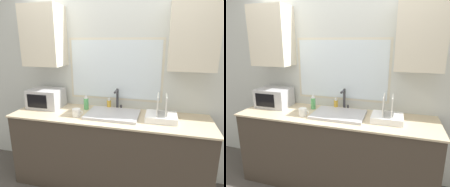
# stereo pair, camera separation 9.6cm
# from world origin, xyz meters

# --- Properties ---
(countertop) EXTENTS (2.36, 0.66, 0.93)m
(countertop) POSITION_xyz_m (0.00, 0.32, 0.46)
(countertop) COLOR #42382D
(countertop) RESTS_ON ground_plane
(wall_back) EXTENTS (6.00, 0.38, 2.60)m
(wall_back) POSITION_xyz_m (0.00, 0.62, 1.41)
(wall_back) COLOR silver
(wall_back) RESTS_ON ground_plane
(sink_basin) EXTENTS (0.61, 0.43, 0.03)m
(sink_basin) POSITION_xyz_m (0.05, 0.32, 0.94)
(sink_basin) COLOR #B2B2B7
(sink_basin) RESTS_ON countertop
(faucet) EXTENTS (0.08, 0.16, 0.27)m
(faucet) POSITION_xyz_m (0.06, 0.55, 1.09)
(faucet) COLOR #333338
(faucet) RESTS_ON countertop
(microwave) EXTENTS (0.42, 0.34, 0.24)m
(microwave) POSITION_xyz_m (-0.89, 0.42, 1.05)
(microwave) COLOR #B2B2B7
(microwave) RESTS_ON countertop
(dish_rack) EXTENTS (0.34, 0.28, 0.29)m
(dish_rack) POSITION_xyz_m (0.61, 0.31, 0.98)
(dish_rack) COLOR white
(dish_rack) RESTS_ON countertop
(spray_bottle) EXTENTS (0.06, 0.06, 0.20)m
(spray_bottle) POSITION_xyz_m (-0.34, 0.46, 1.02)
(spray_bottle) COLOR #59B266
(spray_bottle) RESTS_ON countertop
(soap_bottle) EXTENTS (0.05, 0.05, 0.15)m
(soap_bottle) POSITION_xyz_m (-0.06, 0.54, 0.99)
(soap_bottle) COLOR gold
(soap_bottle) RESTS_ON countertop
(mug_near_sink) EXTENTS (0.13, 0.10, 0.09)m
(mug_near_sink) POSITION_xyz_m (-0.35, 0.19, 0.97)
(mug_near_sink) COLOR white
(mug_near_sink) RESTS_ON countertop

